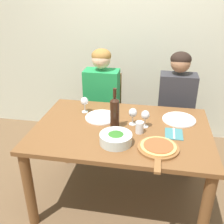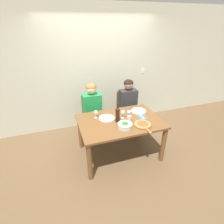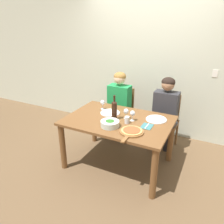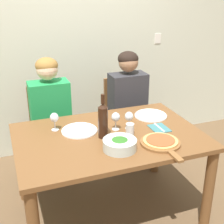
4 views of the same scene
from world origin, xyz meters
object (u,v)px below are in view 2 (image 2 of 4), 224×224
at_px(broccoli_bowl, 125,125).
at_px(fork_on_napkin, 142,117).
at_px(person_man, 128,101).
at_px(person_woman, 92,106).
at_px(chair_left, 92,114).
at_px(dinner_plate_right, 139,111).
at_px(chair_right, 126,109).
at_px(dinner_plate_left, 107,118).
at_px(wine_glass_right, 129,113).
at_px(water_tumbler, 129,118).
at_px(wine_glass_centre, 123,113).
at_px(wine_bottle, 118,114).
at_px(wine_glass_left, 96,113).
at_px(pizza_on_board, 143,125).

bearing_deg(broccoli_bowl, fork_on_napkin, 25.81).
bearing_deg(person_man, person_woman, 180.00).
xyz_separation_m(chair_left, dinner_plate_right, (0.82, -0.63, 0.26)).
bearing_deg(broccoli_bowl, chair_right, 65.86).
distance_m(dinner_plate_left, fork_on_napkin, 0.66).
bearing_deg(dinner_plate_right, chair_left, 142.41).
height_order(dinner_plate_right, wine_glass_right, wine_glass_right).
height_order(chair_right, water_tumbler, chair_right).
xyz_separation_m(wine_glass_centre, fork_on_napkin, (0.35, -0.11, -0.10)).
relative_size(dinner_plate_left, fork_on_napkin, 1.62).
bearing_deg(water_tumbler, person_woman, 121.42).
bearing_deg(broccoli_bowl, dinner_plate_right, 43.78).
xyz_separation_m(person_woman, broccoli_bowl, (0.33, -0.99, 0.04)).
height_order(person_woman, dinner_plate_left, person_woman).
bearing_deg(wine_bottle, chair_left, 107.73).
height_order(wine_bottle, fork_on_napkin, wine_bottle).
xyz_separation_m(chair_right, wine_glass_centre, (-0.40, -0.78, 0.35)).
xyz_separation_m(wine_glass_left, wine_glass_centre, (0.47, -0.16, 0.00)).
bearing_deg(fork_on_napkin, wine_glass_right, 160.86).
xyz_separation_m(wine_glass_right, water_tumbler, (-0.04, -0.11, -0.06)).
relative_size(chair_right, water_tumbler, 9.51).
distance_m(wine_glass_right, water_tumbler, 0.13).
relative_size(chair_right, wine_glass_centre, 6.06).
bearing_deg(chair_left, wine_glass_left, -94.66).
bearing_deg(fork_on_napkin, person_woman, 134.54).
xyz_separation_m(wine_bottle, wine_glass_right, (0.25, 0.07, -0.04)).
height_order(person_man, wine_glass_left, person_man).
bearing_deg(wine_glass_right, dinner_plate_right, 30.94).
distance_m(person_woman, broccoli_bowl, 1.04).
distance_m(wine_bottle, water_tumbler, 0.24).
relative_size(wine_glass_left, wine_glass_right, 1.00).
bearing_deg(pizza_on_board, person_woman, 122.20).
height_order(person_man, water_tumbler, person_man).
height_order(water_tumbler, fork_on_napkin, water_tumbler).
xyz_separation_m(chair_right, wine_glass_left, (-0.87, -0.61, 0.35)).
distance_m(chair_left, dinner_plate_left, 0.76).
xyz_separation_m(chair_right, person_woman, (-0.82, -0.11, 0.25)).
height_order(dinner_plate_right, water_tumbler, water_tumbler).
height_order(chair_left, pizza_on_board, chair_left).
distance_m(wine_glass_centre, water_tumbler, 0.16).
xyz_separation_m(chair_right, dinner_plate_left, (-0.69, -0.71, 0.26)).
bearing_deg(chair_left, dinner_plate_right, -37.59).
distance_m(dinner_plate_left, wine_glass_centre, 0.31).
xyz_separation_m(broccoli_bowl, fork_on_napkin, (0.44, 0.21, -0.04)).
relative_size(wine_bottle, wine_glass_right, 2.34).
distance_m(dinner_plate_right, water_tumbler, 0.43).
xyz_separation_m(wine_bottle, pizza_on_board, (0.37, -0.26, -0.13)).
bearing_deg(pizza_on_board, wine_glass_right, 109.89).
bearing_deg(chair_right, person_man, -90.00).
height_order(chair_left, person_man, person_man).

